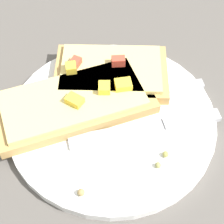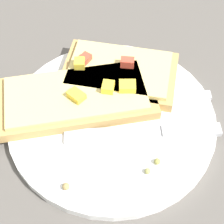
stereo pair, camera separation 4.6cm
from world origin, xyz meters
TOP-DOWN VIEW (x-y plane):
  - ground_plane at (0.00, 0.00)m, footprint 4.00×4.00m
  - plate at (0.00, 0.00)m, footprint 0.26×0.26m
  - fork at (-0.03, -0.01)m, footprint 0.14×0.19m
  - knife at (-0.01, 0.06)m, footprint 0.13×0.17m
  - pizza_slice_main at (0.01, -0.05)m, footprint 0.21×0.21m
  - pizza_slice_corner at (-0.06, -0.03)m, footprint 0.15×0.18m
  - crumb_scatter at (0.02, -0.01)m, footprint 0.13×0.17m

SIDE VIEW (x-z plane):
  - ground_plane at x=0.00m, z-range 0.00..0.00m
  - plate at x=0.00m, z-range 0.00..0.01m
  - knife at x=-0.01m, z-range 0.01..0.02m
  - fork at x=-0.03m, z-range 0.01..0.02m
  - crumb_scatter at x=0.02m, z-range 0.01..0.02m
  - pizza_slice_main at x=0.01m, z-range 0.01..0.04m
  - pizza_slice_corner at x=-0.06m, z-range 0.01..0.04m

